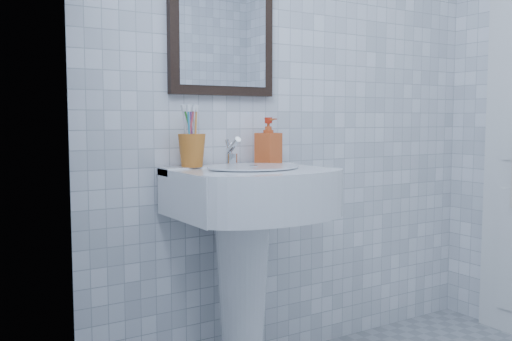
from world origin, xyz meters
TOP-DOWN VIEW (x-y plane):
  - wall_back at (0.00, 1.20)m, footprint 2.20×0.02m
  - wall_left at (-1.10, 0.00)m, footprint 0.02×2.40m
  - washbasin at (-0.44, 0.99)m, footprint 0.62×0.45m
  - faucet at (-0.44, 1.10)m, footprint 0.05×0.11m
  - toothbrush_cup at (-0.63, 1.10)m, footprint 0.13×0.13m
  - soap_dispenser at (-0.26, 1.10)m, footprint 0.11×0.12m
  - wall_mirror at (-0.44, 1.18)m, footprint 0.50×0.04m

SIDE VIEW (x-z plane):
  - washbasin at x=-0.44m, z-range 0.16..1.11m
  - faucet at x=-0.44m, z-range 0.93..1.05m
  - toothbrush_cup at x=-0.63m, z-range 0.94..1.08m
  - soap_dispenser at x=-0.26m, z-range 0.94..1.14m
  - wall_back at x=0.00m, z-range 0.00..2.50m
  - wall_left at x=-1.10m, z-range 0.00..2.50m
  - wall_mirror at x=-0.44m, z-range 1.24..1.86m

